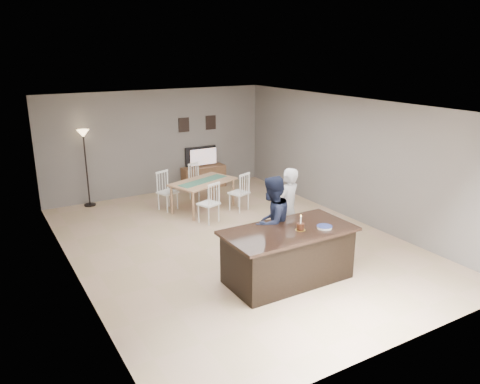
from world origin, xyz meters
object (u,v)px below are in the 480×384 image
tv_console (204,177)px  birthday_cake (300,226)px  plate_stack (324,227)px  kitchen_island (288,255)px  dining_table (203,186)px  television (202,157)px  floor_lamp (84,147)px  man (272,223)px  woman (287,209)px

tv_console → birthday_cake: birthday_cake is taller
plate_stack → kitchen_island: bearing=154.4°
birthday_cake → dining_table: birthday_cake is taller
television → floor_lamp: bearing=0.9°
man → plate_stack: bearing=99.7°
woman → birthday_cake: 1.36m
television → floor_lamp: 3.16m
television → man: 5.22m
kitchen_island → birthday_cake: 0.54m
tv_console → dining_table: 1.90m
tv_console → television: television is taller
kitchen_island → woman: woman is taller
woman → floor_lamp: (-2.67, 4.50, 0.66)m
kitchen_island → tv_console: (1.20, 5.57, -0.15)m
man → dining_table: (0.32, 3.34, -0.23)m
woman → man: (-0.72, -0.54, 0.03)m
plate_stack → woman: bearing=80.0°
man → dining_table: 3.36m
tv_console → woman: woman is taller
floor_lamp → kitchen_island: bearing=-71.2°
man → television: bearing=-124.4°
birthday_cake → television: bearing=79.6°
television → floor_lamp: size_ratio=0.49×
birthday_cake → woman: bearing=62.7°
kitchen_island → television: bearing=78.0°
kitchen_island → birthday_cake: size_ratio=8.45×
television → birthday_cake: size_ratio=3.59×
kitchen_island → dining_table: 3.91m
woman → kitchen_island: bearing=37.2°
woman → dining_table: (-0.40, 2.80, -0.20)m
man → birthday_cake: (0.10, -0.67, 0.13)m
television → kitchen_island: bearing=78.0°
woman → floor_lamp: floor_lamp is taller
television → man: man is taller
television → man: size_ratio=0.55×
birthday_cake → floor_lamp: (-2.05, 5.71, 0.49)m
man → floor_lamp: bearing=-90.4°
floor_lamp → man: bearing=-68.9°
kitchen_island → plate_stack: bearing=-25.6°
television → dining_table: (-0.84, -1.75, -0.27)m
dining_table → kitchen_island: bearing=-115.1°
kitchen_island → birthday_cake: bearing=-39.2°
man → kitchen_island: bearing=64.2°
plate_stack → dining_table: size_ratio=0.12×
birthday_cake → floor_lamp: bearing=109.8°
kitchen_island → television: (1.20, 5.64, 0.41)m
plate_stack → floor_lamp: size_ratio=0.13×
tv_console → man: 5.18m
plate_stack → floor_lamp: bearing=112.6°
television → plate_stack: size_ratio=3.62×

